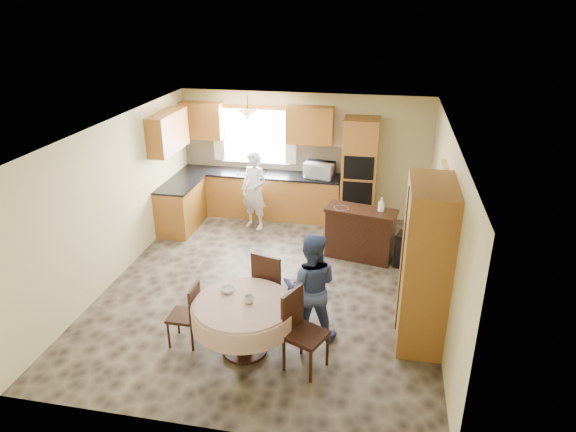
% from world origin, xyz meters
% --- Properties ---
extents(floor, '(5.00, 6.00, 0.01)m').
position_xyz_m(floor, '(0.00, 0.00, 0.00)').
color(floor, '#6B5E4B').
rests_on(floor, ground).
extents(ceiling, '(5.00, 6.00, 0.01)m').
position_xyz_m(ceiling, '(0.00, 0.00, 2.50)').
color(ceiling, white).
rests_on(ceiling, wall_back).
extents(wall_back, '(5.00, 0.02, 2.50)m').
position_xyz_m(wall_back, '(0.00, 3.00, 1.25)').
color(wall_back, '#D2C586').
rests_on(wall_back, floor).
extents(wall_front, '(5.00, 0.02, 2.50)m').
position_xyz_m(wall_front, '(0.00, -3.00, 1.25)').
color(wall_front, '#D2C586').
rests_on(wall_front, floor).
extents(wall_left, '(0.02, 6.00, 2.50)m').
position_xyz_m(wall_left, '(-2.50, 0.00, 1.25)').
color(wall_left, '#D2C586').
rests_on(wall_left, floor).
extents(wall_right, '(0.02, 6.00, 2.50)m').
position_xyz_m(wall_right, '(2.50, 0.00, 1.25)').
color(wall_right, '#D2C586').
rests_on(wall_right, floor).
extents(window, '(1.40, 0.03, 1.10)m').
position_xyz_m(window, '(-1.00, 2.98, 1.60)').
color(window, white).
rests_on(window, wall_back).
extents(curtain_left, '(0.22, 0.02, 1.15)m').
position_xyz_m(curtain_left, '(-1.75, 2.93, 1.65)').
color(curtain_left, white).
rests_on(curtain_left, wall_back).
extents(curtain_right, '(0.22, 0.02, 1.15)m').
position_xyz_m(curtain_right, '(-0.25, 2.93, 1.65)').
color(curtain_right, white).
rests_on(curtain_right, wall_back).
extents(base_cab_back, '(3.30, 0.60, 0.88)m').
position_xyz_m(base_cab_back, '(-0.85, 2.70, 0.44)').
color(base_cab_back, '#B96E31').
rests_on(base_cab_back, floor).
extents(counter_back, '(3.30, 0.64, 0.04)m').
position_xyz_m(counter_back, '(-0.85, 2.70, 0.90)').
color(counter_back, black).
rests_on(counter_back, base_cab_back).
extents(base_cab_left, '(0.60, 1.20, 0.88)m').
position_xyz_m(base_cab_left, '(-2.20, 1.80, 0.44)').
color(base_cab_left, '#B96E31').
rests_on(base_cab_left, floor).
extents(counter_left, '(0.64, 1.20, 0.04)m').
position_xyz_m(counter_left, '(-2.20, 1.80, 0.90)').
color(counter_left, black).
rests_on(counter_left, base_cab_left).
extents(backsplash, '(3.30, 0.02, 0.55)m').
position_xyz_m(backsplash, '(-0.85, 2.99, 1.18)').
color(backsplash, '#C8B28D').
rests_on(backsplash, wall_back).
extents(wall_cab_left, '(0.85, 0.33, 0.72)m').
position_xyz_m(wall_cab_left, '(-2.05, 2.83, 1.91)').
color(wall_cab_left, '#A8602A').
rests_on(wall_cab_left, wall_back).
extents(wall_cab_right, '(0.90, 0.33, 0.72)m').
position_xyz_m(wall_cab_right, '(0.15, 2.83, 1.91)').
color(wall_cab_right, '#A8602A').
rests_on(wall_cab_right, wall_back).
extents(wall_cab_side, '(0.33, 1.20, 0.72)m').
position_xyz_m(wall_cab_side, '(-2.33, 1.80, 1.91)').
color(wall_cab_side, '#A8602A').
rests_on(wall_cab_side, wall_left).
extents(oven_tower, '(0.66, 0.62, 2.12)m').
position_xyz_m(oven_tower, '(1.15, 2.69, 1.06)').
color(oven_tower, '#B96E31').
rests_on(oven_tower, floor).
extents(oven_upper, '(0.56, 0.01, 0.45)m').
position_xyz_m(oven_upper, '(1.15, 2.38, 1.25)').
color(oven_upper, black).
rests_on(oven_upper, oven_tower).
extents(oven_lower, '(0.56, 0.01, 0.45)m').
position_xyz_m(oven_lower, '(1.15, 2.38, 0.75)').
color(oven_lower, black).
rests_on(oven_lower, oven_tower).
extents(pendant, '(0.36, 0.36, 0.18)m').
position_xyz_m(pendant, '(-1.00, 2.50, 2.12)').
color(pendant, beige).
rests_on(pendant, ceiling).
extents(sideboard, '(1.26, 0.73, 0.85)m').
position_xyz_m(sideboard, '(1.30, 1.20, 0.42)').
color(sideboard, '#351A0E').
rests_on(sideboard, floor).
extents(space_heater, '(0.50, 0.42, 0.59)m').
position_xyz_m(space_heater, '(2.13, 1.00, 0.30)').
color(space_heater, black).
rests_on(space_heater, floor).
extents(cupboard, '(0.57, 1.13, 2.16)m').
position_xyz_m(cupboard, '(2.22, -0.90, 1.08)').
color(cupboard, '#B96E31').
rests_on(cupboard, floor).
extents(dining_table, '(1.29, 1.29, 0.73)m').
position_xyz_m(dining_table, '(0.04, -1.69, 0.57)').
color(dining_table, '#351A0E').
rests_on(dining_table, floor).
extents(chair_left, '(0.37, 0.37, 0.86)m').
position_xyz_m(chair_left, '(-0.71, -1.64, 0.47)').
color(chair_left, '#351A0E').
rests_on(chair_left, floor).
extents(chair_back, '(0.57, 0.57, 1.06)m').
position_xyz_m(chair_back, '(0.20, -0.91, 0.58)').
color(chair_back, '#351A0E').
rests_on(chair_back, floor).
extents(chair_right, '(0.59, 0.59, 1.03)m').
position_xyz_m(chair_right, '(0.77, -1.81, 0.57)').
color(chair_right, '#351A0E').
rests_on(chair_right, floor).
extents(framed_picture, '(0.06, 0.52, 0.43)m').
position_xyz_m(framed_picture, '(2.47, 0.47, 1.79)').
color(framed_picture, gold).
rests_on(framed_picture, wall_right).
extents(microwave, '(0.62, 0.47, 0.31)m').
position_xyz_m(microwave, '(0.37, 2.65, 1.08)').
color(microwave, silver).
rests_on(microwave, counter_back).
extents(person_sink, '(0.66, 0.56, 1.53)m').
position_xyz_m(person_sink, '(-0.80, 2.08, 0.76)').
color(person_sink, silver).
rests_on(person_sink, floor).
extents(person_dining, '(0.78, 0.63, 1.50)m').
position_xyz_m(person_dining, '(0.80, -1.19, 0.75)').
color(person_dining, '#364677').
rests_on(person_dining, floor).
extents(bowl_sideboard, '(0.31, 0.31, 0.06)m').
position_xyz_m(bowl_sideboard, '(0.96, 1.20, 0.88)').
color(bowl_sideboard, '#B2B2B2').
rests_on(bowl_sideboard, sideboard).
extents(bottle_sideboard, '(0.12, 0.12, 0.29)m').
position_xyz_m(bottle_sideboard, '(1.62, 1.20, 0.99)').
color(bottle_sideboard, silver).
rests_on(bottle_sideboard, sideboard).
extents(cup_table, '(0.13, 0.13, 0.10)m').
position_xyz_m(cup_table, '(0.11, -1.68, 0.78)').
color(cup_table, '#B2B2B2').
rests_on(cup_table, dining_table).
extents(bowl_table, '(0.21, 0.21, 0.06)m').
position_xyz_m(bowl_table, '(-0.22, -1.48, 0.76)').
color(bowl_table, '#B2B2B2').
rests_on(bowl_table, dining_table).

